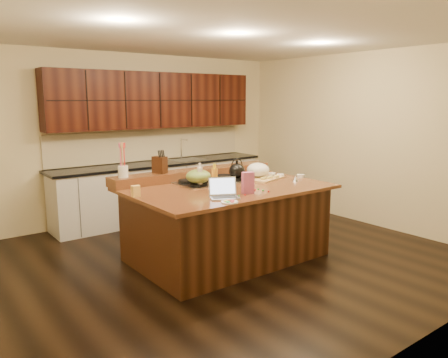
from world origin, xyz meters
TOP-DOWN VIEW (x-y plane):
  - room at (0.00, 0.00)m, footprint 5.52×5.02m
  - island at (0.00, 0.00)m, footprint 2.40×1.60m
  - back_ledge at (0.00, 0.70)m, footprint 2.40×0.30m
  - cooktop at (0.00, 0.30)m, footprint 0.92×0.52m
  - back_counter at (0.30, 2.23)m, footprint 3.70×0.66m
  - kettle at (0.30, 0.17)m, footprint 0.26×0.26m
  - green_bowl at (-0.30, 0.17)m, footprint 0.39×0.39m
  - laptop at (-0.41, -0.48)m, footprint 0.38×0.35m
  - oil_bottle at (-0.30, -0.16)m, footprint 0.09×0.09m
  - vinegar_bottle at (-0.32, 0.11)m, footprint 0.06×0.06m
  - wooden_tray at (0.65, 0.13)m, footprint 0.61×0.51m
  - ramekin_a at (1.15, -0.15)m, footprint 0.10×0.10m
  - ramekin_b at (0.95, 0.03)m, footprint 0.13×0.13m
  - ramekin_c at (0.93, 0.18)m, footprint 0.13×0.13m
  - strainer_bowl at (0.92, 0.43)m, footprint 0.32×0.32m
  - kitchen_timer at (0.91, -0.29)m, footprint 0.10×0.10m
  - pink_bag at (-0.07, -0.49)m, footprint 0.15×0.10m
  - candy_plate at (-0.50, -0.71)m, footprint 0.24×0.24m
  - package_box at (-1.15, 0.13)m, footprint 0.09×0.06m
  - utensil_crock at (-1.03, 0.70)m, footprint 0.14×0.14m
  - knife_block at (-0.53, 0.70)m, footprint 0.16×0.20m
  - gumdrop_0 at (-0.02, -0.47)m, footprint 0.02×0.02m
  - gumdrop_1 at (0.15, -0.50)m, footprint 0.02×0.02m
  - gumdrop_2 at (0.10, -0.42)m, footprint 0.02×0.02m
  - gumdrop_3 at (0.15, -0.41)m, footprint 0.02×0.02m
  - gumdrop_4 at (0.10, -0.42)m, footprint 0.02×0.02m
  - gumdrop_5 at (-0.25, -0.55)m, footprint 0.02×0.02m
  - gumdrop_6 at (0.17, -0.58)m, footprint 0.02×0.02m
  - gumdrop_7 at (-0.06, -0.48)m, footprint 0.02×0.02m
  - gumdrop_8 at (-0.16, -0.55)m, footprint 0.02×0.02m
  - gumdrop_9 at (-0.02, -0.44)m, footprint 0.02×0.02m

SIDE VIEW (x-z plane):
  - island at x=0.00m, z-range 0.00..0.92m
  - candy_plate at x=-0.50m, z-range 0.92..0.93m
  - gumdrop_0 at x=-0.02m, z-range 0.92..0.94m
  - gumdrop_1 at x=0.15m, z-range 0.92..0.94m
  - gumdrop_2 at x=0.10m, z-range 0.92..0.94m
  - gumdrop_3 at x=0.15m, z-range 0.92..0.94m
  - gumdrop_4 at x=0.10m, z-range 0.92..0.94m
  - gumdrop_5 at x=-0.25m, z-range 0.92..0.94m
  - gumdrop_6 at x=0.17m, z-range 0.92..0.94m
  - gumdrop_7 at x=-0.06m, z-range 0.92..0.94m
  - gumdrop_8 at x=-0.16m, z-range 0.92..0.94m
  - gumdrop_9 at x=-0.02m, z-range 0.92..0.94m
  - cooktop at x=0.00m, z-range 0.91..0.96m
  - ramekin_a at x=1.15m, z-range 0.92..0.96m
  - ramekin_b at x=0.95m, z-range 0.92..0.96m
  - ramekin_c at x=0.93m, z-range 0.92..0.96m
  - kitchen_timer at x=0.91m, z-range 0.92..0.99m
  - strainer_bowl at x=0.92m, z-range 0.92..1.01m
  - laptop at x=-0.41m, z-range 0.87..1.08m
  - back_ledge at x=0.00m, z-range 0.92..1.04m
  - package_box at x=-1.15m, z-range 0.92..1.04m
  - back_counter at x=0.30m, z-range -0.22..2.18m
  - wooden_tray at x=0.65m, z-range 0.91..1.12m
  - pink_bag at x=-0.07m, z-range 0.92..1.17m
  - vinegar_bottle at x=-0.32m, z-range 0.92..1.17m
  - green_bowl at x=-0.30m, z-range 0.97..1.13m
  - oil_bottle at x=-0.30m, z-range 0.92..1.19m
  - kettle at x=0.30m, z-range 0.97..1.15m
  - utensil_crock at x=-1.03m, z-range 1.04..1.18m
  - knife_block at x=-0.53m, z-range 1.04..1.25m
  - room at x=0.00m, z-range -0.01..2.71m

